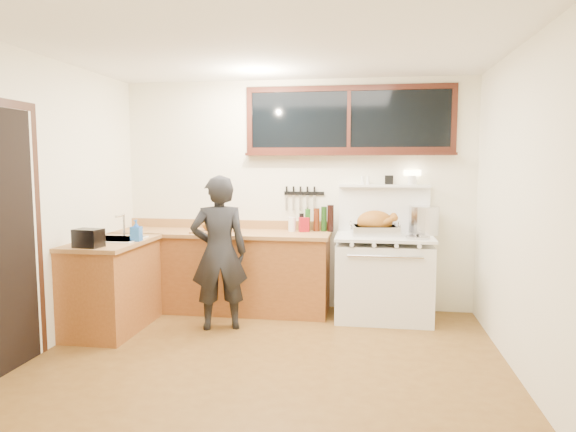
% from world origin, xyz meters
% --- Properties ---
extents(ground_plane, '(4.00, 3.50, 0.02)m').
position_xyz_m(ground_plane, '(0.00, 0.00, -0.01)').
color(ground_plane, brown).
extents(room_shell, '(4.10, 3.60, 2.65)m').
position_xyz_m(room_shell, '(0.00, 0.00, 1.65)').
color(room_shell, white).
rests_on(room_shell, ground).
extents(counter_back, '(2.44, 0.64, 1.00)m').
position_xyz_m(counter_back, '(-0.80, 1.45, 0.45)').
color(counter_back, brown).
rests_on(counter_back, ground).
extents(counter_left, '(0.64, 1.09, 0.90)m').
position_xyz_m(counter_left, '(-1.70, 0.62, 0.45)').
color(counter_left, brown).
rests_on(counter_left, ground).
extents(sink_unit, '(0.50, 0.45, 0.37)m').
position_xyz_m(sink_unit, '(-1.68, 0.70, 0.85)').
color(sink_unit, white).
rests_on(sink_unit, counter_left).
extents(vintage_stove, '(1.02, 0.74, 1.59)m').
position_xyz_m(vintage_stove, '(1.00, 1.41, 0.47)').
color(vintage_stove, white).
rests_on(vintage_stove, ground).
extents(back_window, '(2.32, 0.13, 0.77)m').
position_xyz_m(back_window, '(0.60, 1.72, 2.06)').
color(back_window, black).
rests_on(back_window, room_shell).
extents(knife_strip, '(0.46, 0.03, 0.28)m').
position_xyz_m(knife_strip, '(0.08, 1.73, 1.31)').
color(knife_strip, black).
rests_on(knife_strip, room_shell).
extents(man, '(0.65, 0.53, 1.55)m').
position_xyz_m(man, '(-0.64, 0.81, 0.77)').
color(man, black).
rests_on(man, ground).
extents(soap_bottle, '(0.10, 0.10, 0.21)m').
position_xyz_m(soap_bottle, '(-1.43, 0.63, 1.01)').
color(soap_bottle, blue).
rests_on(soap_bottle, counter_left).
extents(toaster, '(0.26, 0.20, 0.17)m').
position_xyz_m(toaster, '(-1.70, 0.22, 0.98)').
color(toaster, black).
rests_on(toaster, counter_left).
extents(cutting_board, '(0.45, 0.34, 0.15)m').
position_xyz_m(cutting_board, '(-0.87, 1.37, 0.96)').
color(cutting_board, '#A27240').
rests_on(cutting_board, counter_back).
extents(roast_turkey, '(0.54, 0.42, 0.26)m').
position_xyz_m(roast_turkey, '(0.91, 1.44, 1.00)').
color(roast_turkey, silver).
rests_on(roast_turkey, vintage_stove).
extents(stockpot, '(0.33, 0.33, 0.30)m').
position_xyz_m(stockpot, '(1.42, 1.57, 1.05)').
color(stockpot, silver).
rests_on(stockpot, vintage_stove).
extents(saucepan, '(0.19, 0.28, 0.11)m').
position_xyz_m(saucepan, '(1.06, 1.63, 0.96)').
color(saucepan, silver).
rests_on(saucepan, vintage_stove).
extents(pot_lid, '(0.29, 0.29, 0.04)m').
position_xyz_m(pot_lid, '(1.33, 1.25, 0.91)').
color(pot_lid, silver).
rests_on(pot_lid, vintage_stove).
extents(coffee_tin, '(0.13, 0.12, 0.16)m').
position_xyz_m(coffee_tin, '(0.12, 1.56, 0.98)').
color(coffee_tin, maroon).
rests_on(coffee_tin, counter_back).
extents(pitcher, '(0.10, 0.10, 0.16)m').
position_xyz_m(pitcher, '(-0.02, 1.58, 0.98)').
color(pitcher, white).
rests_on(pitcher, counter_back).
extents(bottle_cluster, '(0.39, 0.07, 0.30)m').
position_xyz_m(bottle_cluster, '(0.28, 1.63, 1.03)').
color(bottle_cluster, black).
rests_on(bottle_cluster, counter_back).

